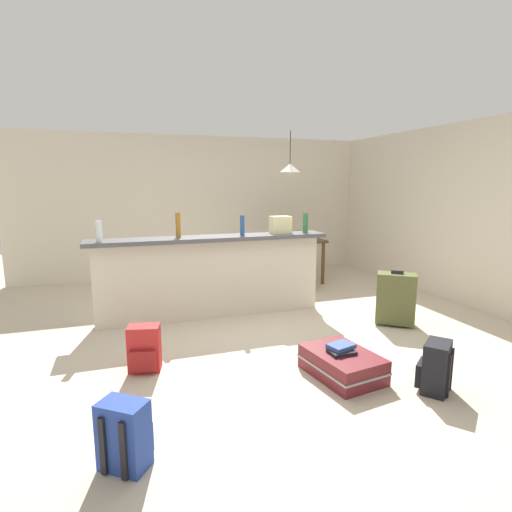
% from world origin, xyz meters
% --- Properties ---
extents(ground_plane, '(13.00, 13.00, 0.05)m').
position_xyz_m(ground_plane, '(0.00, 0.00, -0.03)').
color(ground_plane, beige).
extents(wall_back, '(6.60, 0.10, 2.50)m').
position_xyz_m(wall_back, '(0.00, 3.05, 1.25)').
color(wall_back, beige).
rests_on(wall_back, ground_plane).
extents(wall_right, '(0.10, 6.00, 2.50)m').
position_xyz_m(wall_right, '(3.05, 0.30, 1.25)').
color(wall_right, beige).
rests_on(wall_right, ground_plane).
extents(partition_half_wall, '(2.80, 0.20, 0.98)m').
position_xyz_m(partition_half_wall, '(-0.42, 0.54, 0.49)').
color(partition_half_wall, beige).
rests_on(partition_half_wall, ground_plane).
extents(bar_countertop, '(2.96, 0.40, 0.05)m').
position_xyz_m(bar_countertop, '(-0.42, 0.54, 1.00)').
color(bar_countertop, '#4C4C51').
rests_on(bar_countertop, partition_half_wall).
extents(bottle_clear, '(0.07, 0.07, 0.24)m').
position_xyz_m(bottle_clear, '(-1.70, 0.44, 1.15)').
color(bottle_clear, silver).
rests_on(bottle_clear, bar_countertop).
extents(bottle_amber, '(0.06, 0.06, 0.30)m').
position_xyz_m(bottle_amber, '(-0.81, 0.59, 1.18)').
color(bottle_amber, '#9E661E').
rests_on(bottle_amber, bar_countertop).
extents(bottle_blue, '(0.06, 0.06, 0.25)m').
position_xyz_m(bottle_blue, '(-0.02, 0.51, 1.15)').
color(bottle_blue, '#284C89').
rests_on(bottle_blue, bar_countertop).
extents(bottle_green, '(0.07, 0.07, 0.26)m').
position_xyz_m(bottle_green, '(0.84, 0.50, 1.16)').
color(bottle_green, '#2D6B38').
rests_on(bottle_green, bar_countertop).
extents(grocery_bag, '(0.26, 0.18, 0.22)m').
position_xyz_m(grocery_bag, '(0.52, 0.59, 1.14)').
color(grocery_bag, beige).
rests_on(grocery_bag, bar_countertop).
extents(dining_table, '(1.10, 0.80, 0.74)m').
position_xyz_m(dining_table, '(1.21, 1.94, 0.65)').
color(dining_table, '#4C331E').
rests_on(dining_table, ground_plane).
extents(dining_chair_near_partition, '(0.43, 0.43, 0.93)m').
position_xyz_m(dining_chair_near_partition, '(1.13, 1.45, 0.52)').
color(dining_chair_near_partition, '#4C331E').
rests_on(dining_chair_near_partition, ground_plane).
extents(pendant_lamp, '(0.34, 0.34, 0.70)m').
position_xyz_m(pendant_lamp, '(1.19, 1.86, 1.91)').
color(pendant_lamp, black).
extents(suitcase_flat_maroon, '(0.59, 0.87, 0.22)m').
position_xyz_m(suitcase_flat_maroon, '(0.31, -1.41, 0.11)').
color(suitcase_flat_maroon, maroon).
rests_on(suitcase_flat_maroon, ground_plane).
extents(backpack_red, '(0.31, 0.29, 0.42)m').
position_xyz_m(backpack_red, '(-1.33, -0.75, 0.20)').
color(backpack_red, red).
rests_on(backpack_red, ground_plane).
extents(suitcase_upright_olive, '(0.50, 0.45, 0.67)m').
position_xyz_m(suitcase_upright_olive, '(1.58, -0.46, 0.33)').
color(suitcase_upright_olive, '#51562D').
rests_on(suitcase_upright_olive, ground_plane).
extents(backpack_blue, '(0.34, 0.33, 0.42)m').
position_xyz_m(backpack_blue, '(-1.51, -2.03, 0.20)').
color(backpack_blue, '#233D93').
rests_on(backpack_blue, ground_plane).
extents(backpack_black, '(0.34, 0.34, 0.42)m').
position_xyz_m(backpack_black, '(0.89, -1.89, 0.20)').
color(backpack_black, black).
rests_on(backpack_black, ground_plane).
extents(book_stack, '(0.26, 0.23, 0.07)m').
position_xyz_m(book_stack, '(0.30, -1.41, 0.25)').
color(book_stack, black).
rests_on(book_stack, suitcase_flat_maroon).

